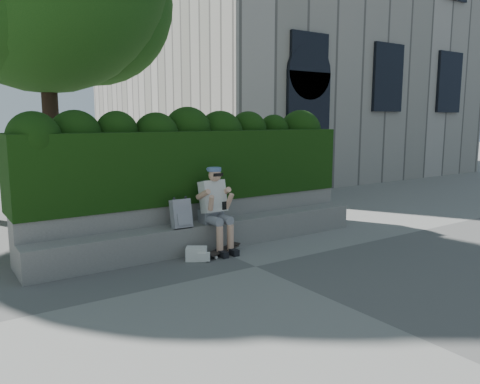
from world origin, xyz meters
TOP-DOWN VIEW (x-y plane):
  - ground at (0.00, 0.00)m, footprint 80.00×80.00m
  - bench_ledge at (0.00, 1.25)m, footprint 6.00×0.45m
  - planter_wall at (0.00, 1.73)m, footprint 6.00×0.50m
  - hedge at (0.00, 1.95)m, footprint 6.00×1.00m
  - person at (-0.05, 1.07)m, footprint 0.40×0.76m
  - skateboard at (-0.08, 0.81)m, footprint 0.75×0.45m
  - backpack_plaid at (-0.63, 1.15)m, footprint 0.32×0.18m
  - backpack_ground at (-0.57, 0.77)m, footprint 0.39×0.36m

SIDE VIEW (x-z plane):
  - ground at x=0.00m, z-range 0.00..0.00m
  - skateboard at x=-0.08m, z-range 0.03..0.10m
  - backpack_ground at x=-0.57m, z-range 0.00..0.20m
  - bench_ledge at x=0.00m, z-range 0.00..0.45m
  - planter_wall at x=0.00m, z-range 0.00..0.75m
  - backpack_plaid at x=-0.63m, z-range 0.45..0.90m
  - person at x=-0.05m, z-range 0.06..1.44m
  - hedge at x=0.00m, z-range 0.75..1.95m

